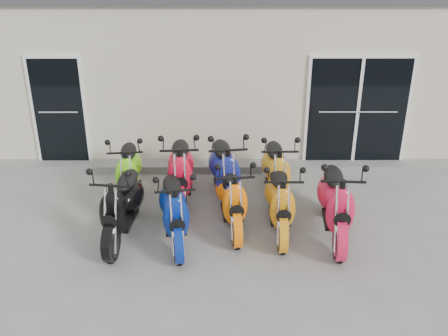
{
  "coord_description": "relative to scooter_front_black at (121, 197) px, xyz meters",
  "views": [
    {
      "loc": [
        -0.02,
        -8.05,
        5.12
      ],
      "look_at": [
        0.0,
        0.6,
        0.75
      ],
      "focal_mm": 45.0,
      "sensor_mm": 36.0,
      "label": 1
    }
  ],
  "objects": [
    {
      "name": "scooter_back_yellow",
      "position": [
        2.55,
        1.22,
        -0.02
      ],
      "size": [
        0.73,
        1.95,
        1.43
      ],
      "primitive_type": null,
      "rotation": [
        0.0,
        0.0,
        0.01
      ],
      "color": "orange",
      "rests_on": "ground"
    },
    {
      "name": "scooter_back_red",
      "position": [
        0.86,
        1.17,
        0.02
      ],
      "size": [
        0.86,
        2.08,
        1.51
      ],
      "primitive_type": null,
      "rotation": [
        0.0,
        0.0,
        0.06
      ],
      "color": "red",
      "rests_on": "ground"
    },
    {
      "name": "building",
      "position": [
        1.62,
        5.59,
        0.87
      ],
      "size": [
        14.0,
        6.0,
        3.2
      ],
      "primitive_type": "cube",
      "color": "beige",
      "rests_on": "ground"
    },
    {
      "name": "scooter_front_blue",
      "position": [
        0.84,
        -0.09,
        -0.03
      ],
      "size": [
        0.97,
        1.98,
        1.4
      ],
      "primitive_type": null,
      "rotation": [
        0.0,
        0.0,
        0.15
      ],
      "color": "navy",
      "rests_on": "ground"
    },
    {
      "name": "door_left",
      "position": [
        -1.58,
        2.56,
        0.53
      ],
      "size": [
        1.07,
        0.08,
        2.22
      ],
      "primitive_type": "cube",
      "color": "black",
      "rests_on": "front_step"
    },
    {
      "name": "scooter_back_green",
      "position": [
        -0.08,
        1.25,
        -0.04
      ],
      "size": [
        0.88,
        1.94,
        1.39
      ],
      "primitive_type": null,
      "rotation": [
        0.0,
        0.0,
        0.11
      ],
      "color": "#6ADC13",
      "rests_on": "ground"
    },
    {
      "name": "scooter_front_black",
      "position": [
        0.0,
        0.0,
        0.0
      ],
      "size": [
        0.93,
        2.05,
        1.47
      ],
      "primitive_type": null,
      "rotation": [
        0.0,
        0.0,
        -0.1
      ],
      "color": "black",
      "rests_on": "ground"
    },
    {
      "name": "scooter_front_orange_a",
      "position": [
        1.75,
        0.32,
        -0.04
      ],
      "size": [
        0.88,
        1.95,
        1.4
      ],
      "primitive_type": null,
      "rotation": [
        0.0,
        0.0,
        0.1
      ],
      "color": "orange",
      "rests_on": "ground"
    },
    {
      "name": "scooter_back_blue",
      "position": [
        1.64,
        1.16,
        0.02
      ],
      "size": [
        0.98,
        2.12,
        1.51
      ],
      "primitive_type": null,
      "rotation": [
        0.0,
        0.0,
        0.12
      ],
      "color": "navy",
      "rests_on": "ground"
    },
    {
      "name": "ground",
      "position": [
        1.62,
        0.39,
        -0.73
      ],
      "size": [
        80.0,
        80.0,
        0.0
      ],
      "primitive_type": "plane",
      "color": "gray",
      "rests_on": "ground"
    },
    {
      "name": "door_right",
      "position": [
        4.22,
        2.56,
        0.53
      ],
      "size": [
        2.02,
        0.08,
        2.22
      ],
      "primitive_type": "cube",
      "color": "black",
      "rests_on": "front_step"
    },
    {
      "name": "front_step",
      "position": [
        1.62,
        2.41,
        -0.66
      ],
      "size": [
        14.0,
        0.4,
        0.15
      ],
      "primitive_type": "cube",
      "color": "gray",
      "rests_on": "ground"
    },
    {
      "name": "scooter_front_orange_b",
      "position": [
        2.53,
        0.19,
        -0.04
      ],
      "size": [
        0.71,
        1.9,
        1.4
      ],
      "primitive_type": null,
      "rotation": [
        0.0,
        0.0,
        -0.01
      ],
      "color": "orange",
      "rests_on": "ground"
    },
    {
      "name": "scooter_front_red",
      "position": [
        3.4,
        0.04,
        0.03
      ],
      "size": [
        0.87,
        2.12,
        1.53
      ],
      "primitive_type": null,
      "rotation": [
        0.0,
        0.0,
        -0.06
      ],
      "color": "red",
      "rests_on": "ground"
    }
  ]
}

